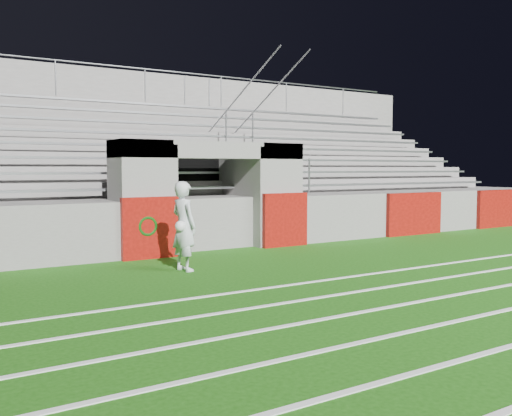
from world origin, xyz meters
TOP-DOWN VIEW (x-y plane):
  - ground at (0.00, 0.00)m, footprint 90.00×90.00m
  - stadium_structure at (0.00, 7.97)m, footprint 26.00×8.48m
  - goalkeeper_with_ball at (-1.82, 1.22)m, footprint 0.52×0.69m
  - hose_coil at (-1.88, 2.93)m, footprint 0.52×0.14m

SIDE VIEW (x-z plane):
  - ground at x=0.00m, z-range 0.00..0.00m
  - hose_coil at x=-1.88m, z-range 0.48..1.07m
  - goalkeeper_with_ball at x=-1.82m, z-range 0.00..1.72m
  - stadium_structure at x=0.00m, z-range -1.22..4.20m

